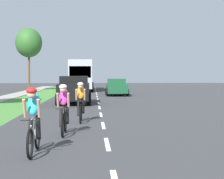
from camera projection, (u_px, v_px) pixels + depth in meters
The scene contains 10 objects.
ground_plane at pixel (99, 106), 21.15m from camera, with size 120.00×120.00×0.00m, color #38383A.
grass_verge at pixel (13, 106), 20.87m from camera, with size 2.80×70.00×0.01m, color #478438.
lane_markings_center at pixel (98, 101), 25.14m from camera, with size 0.12×54.30×0.01m.
cyclist_lead at pixel (34, 120), 8.19m from camera, with size 0.42×1.72×1.58m.
cyclist_trailing at pixel (64, 109), 10.85m from camera, with size 0.42×1.72×1.58m.
cyclist_distant at pixel (81, 101), 13.81m from camera, with size 0.42×1.72×1.58m.
suv_black at pixel (74, 89), 22.77m from camera, with size 2.15×4.70×1.79m.
sedan_dark_green at pixel (116, 87), 31.92m from camera, with size 1.98×4.30×1.52m.
bus_silver at pixel (82, 74), 42.04m from camera, with size 2.78×11.60×3.48m.
street_tree_far at pixel (29, 43), 41.54m from camera, with size 3.14×3.14×7.40m.
Camera 1 is at (-0.39, -1.10, 1.86)m, focal length 56.19 mm.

